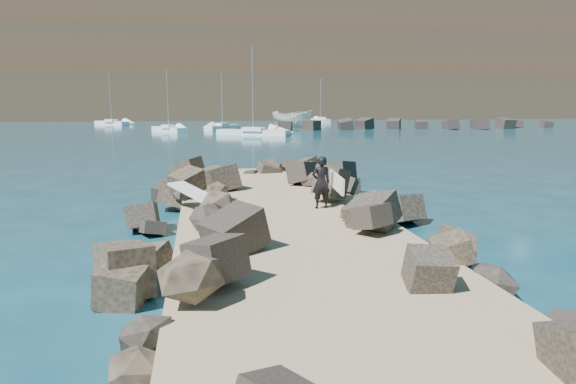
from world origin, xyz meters
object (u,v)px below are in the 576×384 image
surfboard_resting (199,199)px  sailboat_a (169,129)px  boat_imported (292,119)px  surfer_with_board (323,182)px

surfboard_resting → sailboat_a: (-3.94, 52.58, -0.69)m
boat_imported → surfer_with_board: boat_imported is taller
surfer_with_board → sailboat_a: bearing=98.5°
boat_imported → surfer_with_board: 60.21m
boat_imported → sailboat_a: 18.78m
boat_imported → surfer_with_board: size_ratio=3.39×
surfer_with_board → sailboat_a: size_ratio=0.25×
sailboat_a → surfboard_resting: bearing=-85.7°
surfboard_resting → boat_imported: 61.07m
surfer_with_board → sailboat_a: 53.03m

